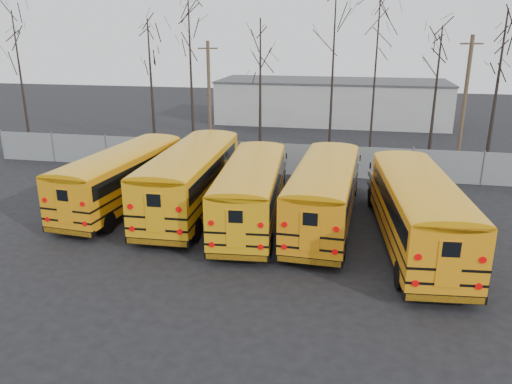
% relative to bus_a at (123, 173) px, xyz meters
% --- Properties ---
extents(ground, '(120.00, 120.00, 0.00)m').
position_rel_bus_a_xyz_m(ground, '(7.01, -4.34, -1.79)').
color(ground, black).
rests_on(ground, ground).
extents(fence, '(40.00, 0.04, 2.00)m').
position_rel_bus_a_xyz_m(fence, '(7.01, 7.66, -0.79)').
color(fence, gray).
rests_on(fence, ground).
extents(distant_building, '(22.00, 8.00, 4.00)m').
position_rel_bus_a_xyz_m(distant_building, '(9.01, 27.66, 0.21)').
color(distant_building, '#B3B3AE').
rests_on(distant_building, ground).
extents(bus_a, '(3.43, 11.07, 3.05)m').
position_rel_bus_a_xyz_m(bus_a, '(0.00, 0.00, 0.00)').
color(bus_a, black).
rests_on(bus_a, ground).
extents(bus_b, '(3.10, 11.93, 3.32)m').
position_rel_bus_a_xyz_m(bus_b, '(3.66, 0.08, 0.16)').
color(bus_b, black).
rests_on(bus_b, ground).
extents(bus_c, '(3.41, 11.11, 3.07)m').
position_rel_bus_a_xyz_m(bus_c, '(6.94, -1.01, 0.01)').
color(bus_c, black).
rests_on(bus_c, ground).
extents(bus_d, '(3.01, 11.22, 3.11)m').
position_rel_bus_a_xyz_m(bus_d, '(10.30, -0.72, 0.04)').
color(bus_d, black).
rests_on(bus_d, ground).
extents(bus_e, '(3.70, 11.63, 3.20)m').
position_rel_bus_a_xyz_m(bus_e, '(14.20, -2.52, 0.09)').
color(bus_e, black).
rests_on(bus_e, ground).
extents(utility_pole_left, '(1.41, 0.50, 8.06)m').
position_rel_bus_a_xyz_m(utility_pole_left, '(0.78, 13.02, 2.35)').
color(utility_pole_left, brown).
rests_on(utility_pole_left, ground).
extents(utility_pole_right, '(1.50, 0.46, 8.50)m').
position_rel_bus_a_xyz_m(utility_pole_right, '(18.54, 12.83, 2.58)').
color(utility_pole_right, brown).
rests_on(utility_pole_right, ground).
extents(tree_0, '(0.26, 0.26, 10.07)m').
position_rel_bus_a_xyz_m(tree_0, '(-12.16, 9.60, 3.25)').
color(tree_0, black).
rests_on(tree_0, ground).
extents(tree_1, '(0.26, 0.26, 9.61)m').
position_rel_bus_a_xyz_m(tree_1, '(-3.74, 13.05, 3.02)').
color(tree_1, black).
rests_on(tree_1, ground).
extents(tree_2, '(0.26, 0.26, 11.13)m').
position_rel_bus_a_xyz_m(tree_2, '(-0.00, 11.35, 3.78)').
color(tree_2, black).
rests_on(tree_2, ground).
extents(tree_3, '(0.26, 0.26, 9.54)m').
position_rel_bus_a_xyz_m(tree_3, '(4.90, 11.54, 2.98)').
color(tree_3, black).
rests_on(tree_3, ground).
extents(tree_4, '(0.26, 0.26, 12.04)m').
position_rel_bus_a_xyz_m(tree_4, '(9.73, 12.85, 4.23)').
color(tree_4, black).
rests_on(tree_4, ground).
extents(tree_5, '(0.26, 0.26, 12.56)m').
position_rel_bus_a_xyz_m(tree_5, '(12.54, 10.92, 4.49)').
color(tree_5, black).
rests_on(tree_5, ground).
extents(tree_6, '(0.26, 0.26, 9.05)m').
position_rel_bus_a_xyz_m(tree_6, '(16.59, 12.54, 2.74)').
color(tree_6, black).
rests_on(tree_6, ground).
extents(tree_7, '(0.26, 0.26, 10.01)m').
position_rel_bus_a_xyz_m(tree_7, '(19.95, 10.92, 3.22)').
color(tree_7, black).
rests_on(tree_7, ground).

